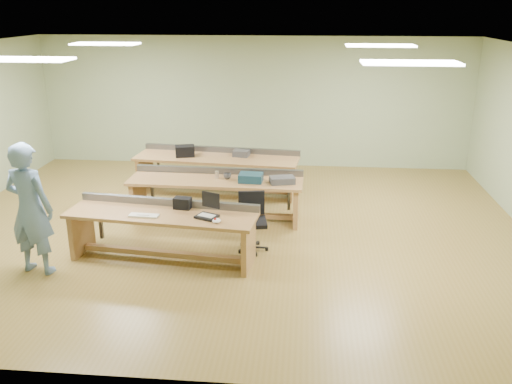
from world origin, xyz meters
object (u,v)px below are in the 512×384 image
workbench_front (163,225)px  workbench_back (217,165)px  workbench_mid (216,189)px  person (30,209)px  laptop_base (207,217)px  parts_bin_grey (282,180)px  parts_bin_teal (251,178)px  drinks_can (217,175)px  mug (227,176)px  task_chair (252,229)px  camera_bag (183,203)px

workbench_front → workbench_back: bearing=90.5°
workbench_mid → person: size_ratio=1.60×
laptop_base → parts_bin_grey: size_ratio=0.71×
person → parts_bin_teal: (2.88, 2.15, -0.14)m
person → drinks_can: bearing=-123.5°
workbench_front → drinks_can: size_ratio=22.99×
workbench_front → workbench_mid: bearing=78.7°
parts_bin_grey → mug: bearing=170.8°
workbench_back → drinks_can: drinks_can is taller
person → task_chair: (3.01, 1.02, -0.63)m
camera_bag → workbench_mid: bearing=88.4°
task_chair → parts_bin_grey: 1.26m
workbench_mid → camera_bag: size_ratio=12.16×
workbench_mid → mug: workbench_mid is taller
workbench_front → parts_bin_grey: bearing=48.5°
laptop_base → mug: size_ratio=2.18×
person → drinks_can: (2.26, 2.30, -0.15)m
workbench_mid → person: (-2.25, -2.25, 0.40)m
workbench_mid → parts_bin_teal: bearing=-7.7°
workbench_mid → person: 3.21m
workbench_mid → person: bearing=-133.6°
task_chair → mug: size_ratio=6.71×
workbench_mid → workbench_back: size_ratio=0.91×
workbench_back → workbench_front: bearing=-90.3°
workbench_back → laptop_base: (0.38, -3.29, 0.20)m
drinks_can → parts_bin_grey: bearing=-9.1°
camera_bag → mug: camera_bag is taller
person → task_chair: person is taller
workbench_back → laptop_base: size_ratio=11.38×
laptop_base → mug: mug is taller
workbench_back → person: 4.25m
laptop_base → parts_bin_teal: 1.79m
workbench_back → workbench_mid: bearing=-76.1°
parts_bin_grey → task_chair: bearing=-110.5°
camera_bag → laptop_base: bearing=-29.8°
drinks_can → laptop_base: bearing=-85.3°
workbench_front → parts_bin_grey: (1.71, 1.55, 0.25)m
parts_bin_grey → camera_bag: bearing=-136.5°
person → drinks_can: person is taller
workbench_front → camera_bag: 0.44m
workbench_front → person: size_ratio=1.51×
laptop_base → parts_bin_grey: parts_bin_grey is taller
camera_bag → parts_bin_grey: size_ratio=0.61×
workbench_front → parts_bin_grey: size_ratio=6.95×
person → parts_bin_grey: person is taller
workbench_back → laptop_base: 3.32m
camera_bag → drinks_can: bearing=88.2°
laptop_base → workbench_back: bearing=119.8°
mug → workbench_front: bearing=-113.2°
camera_bag → parts_bin_grey: (1.43, 1.36, -0.03)m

